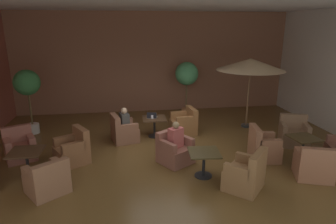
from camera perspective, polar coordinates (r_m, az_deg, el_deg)
The scene contains 24 objects.
ground_plane at distance 8.53m, azimuth 0.43°, elevation -7.47°, with size 11.23×8.63×0.02m, color brown.
wall_back_brick at distance 12.13m, azimuth -2.73°, elevation 9.52°, with size 11.23×0.08×4.01m, color brown.
ceiling_slab at distance 7.83m, azimuth 0.50°, elevation 20.75°, with size 11.23×8.63×0.06m, color silver.
cafe_table_front_left at distance 9.41m, azimuth -2.66°, elevation -1.99°, with size 0.75×0.75×0.62m.
armchair_front_left_north at distance 9.72m, azimuth 3.20°, elevation -2.37°, with size 0.85×0.85×0.86m.
armchair_front_left_east at distance 9.18m, azimuth -8.62°, elevation -3.74°, with size 0.90×0.91×0.85m.
cafe_table_front_right at distance 7.73m, azimuth -25.79°, elevation -7.70°, with size 0.75×0.75×0.62m.
armchair_front_right_east at distance 6.86m, azimuth -22.37°, elevation -12.15°, with size 1.04×1.04×0.79m.
armchair_front_right_south at distance 8.06m, azimuth -17.97°, elevation -7.13°, with size 1.02×1.01×0.91m.
armchair_front_right_west at distance 8.82m, azimuth -26.82°, elevation -6.20°, with size 0.96×0.96×0.87m.
cafe_table_mid_center at distance 8.58m, azimuth 24.84°, elevation -5.28°, with size 0.76×0.76×0.62m.
armchair_mid_center_north at distance 7.72m, azimuth 26.47°, elevation -9.31°, with size 0.97×0.92×0.85m.
armchair_mid_center_south at distance 9.60m, azimuth 23.23°, elevation -3.97°, with size 0.98×0.95×0.88m.
armchair_mid_center_west at distance 8.26m, azimuth 18.00°, elevation -6.52°, with size 0.83×0.83×0.90m.
cafe_table_rear_right at distance 7.00m, azimuth 6.99°, elevation -8.83°, with size 0.77×0.77×0.62m.
armchair_rear_right_north at distance 6.72m, azimuth 14.87°, elevation -11.75°, with size 1.06×1.07×0.92m.
armchair_rear_right_east at distance 7.71m, azimuth 1.29°, elevation -7.56°, with size 1.04×1.03×0.82m.
patio_umbrella_tall_red at distance 10.34m, azimuth 15.73°, elevation 8.84°, with size 2.29×2.29×2.40m.
potted_tree_left_corner at distance 11.28m, azimuth 3.65°, elevation 7.01°, with size 0.88×0.88×2.14m.
potted_tree_mid_left at distance 10.43m, azimuth -25.64°, elevation 4.45°, with size 0.82×0.82×2.12m.
patron_blue_shirt at distance 9.07m, azimuth -8.46°, elevation -1.40°, with size 0.33×0.44×0.64m.
patron_by_window at distance 7.52m, azimuth 1.51°, elevation -4.70°, with size 0.43×0.39×0.68m.
iced_drink_cup at distance 9.29m, azimuth -3.09°, elevation -0.95°, with size 0.08×0.08×0.11m, color white.
open_laptop at distance 9.35m, azimuth -3.13°, elevation -0.86°, with size 0.36×0.30×0.20m.
Camera 1 is at (-1.22, -7.71, 3.43)m, focal length 31.39 mm.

